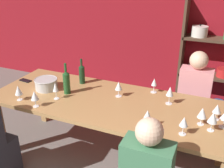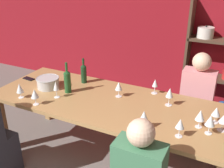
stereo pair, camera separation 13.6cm
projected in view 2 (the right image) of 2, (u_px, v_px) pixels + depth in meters
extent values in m
cube|color=maroon|center=(168.00, 16.00, 3.94)|extent=(8.80, 0.06, 2.70)
cube|color=#4C3828|center=(187.00, 57.00, 3.84)|extent=(0.04, 0.30, 1.63)
cube|color=#4C3828|center=(222.00, 113.00, 3.92)|extent=(1.23, 0.30, 0.04)
cylinder|color=#235BAD|center=(195.00, 103.00, 4.05)|extent=(0.22, 0.22, 0.12)
sphere|color=black|center=(196.00, 99.00, 4.02)|extent=(0.02, 0.02, 0.02)
cylinder|color=#235BAD|center=(223.00, 108.00, 3.88)|extent=(0.17, 0.17, 0.15)
sphere|color=black|center=(224.00, 103.00, 3.85)|extent=(0.02, 0.02, 0.02)
cylinder|color=silver|center=(200.00, 71.00, 3.83)|extent=(0.21, 0.21, 0.11)
sphere|color=black|center=(200.00, 66.00, 3.81)|extent=(0.02, 0.02, 0.02)
cylinder|color=silver|center=(205.00, 32.00, 3.60)|extent=(0.22, 0.22, 0.15)
sphere|color=black|center=(206.00, 26.00, 3.57)|extent=(0.02, 0.02, 0.02)
cube|color=#AD7F4C|center=(108.00, 102.00, 2.73)|extent=(2.51, 0.96, 0.04)
cube|color=#AD7F4C|center=(2.00, 124.00, 3.04)|extent=(0.08, 0.08, 0.71)
cube|color=#AD7F4C|center=(47.00, 96.00, 3.69)|extent=(0.08, 0.08, 0.71)
cylinder|color=#B7BABC|center=(48.00, 83.00, 3.00)|extent=(0.25, 0.25, 0.12)
torus|color=#B7BABC|center=(48.00, 78.00, 2.98)|extent=(0.26, 0.26, 0.01)
cylinder|color=#1E4C23|center=(68.00, 83.00, 2.86)|extent=(0.07, 0.07, 0.23)
cone|color=#1E4C23|center=(67.00, 72.00, 2.81)|extent=(0.07, 0.07, 0.03)
cylinder|color=#1E4C23|center=(66.00, 66.00, 2.79)|extent=(0.03, 0.03, 0.09)
cylinder|color=#19381E|center=(84.00, 75.00, 3.11)|extent=(0.07, 0.07, 0.20)
cone|color=#19381E|center=(83.00, 65.00, 3.06)|extent=(0.07, 0.07, 0.03)
cylinder|color=#19381E|center=(83.00, 61.00, 3.04)|extent=(0.03, 0.03, 0.07)
cylinder|color=white|center=(57.00, 97.00, 2.79)|extent=(0.06, 0.06, 0.00)
cylinder|color=white|center=(57.00, 93.00, 2.78)|extent=(0.01, 0.01, 0.08)
cone|color=white|center=(56.00, 86.00, 2.74)|extent=(0.06, 0.06, 0.10)
cylinder|color=beige|center=(56.00, 88.00, 2.75)|extent=(0.03, 0.03, 0.04)
cylinder|color=white|center=(214.00, 122.00, 2.34)|extent=(0.07, 0.07, 0.00)
cylinder|color=white|center=(215.00, 119.00, 2.33)|extent=(0.01, 0.01, 0.07)
cone|color=white|center=(216.00, 111.00, 2.30)|extent=(0.08, 0.08, 0.08)
cylinder|color=white|center=(168.00, 105.00, 2.64)|extent=(0.07, 0.07, 0.00)
cylinder|color=white|center=(169.00, 101.00, 2.62)|extent=(0.01, 0.01, 0.09)
cone|color=white|center=(170.00, 93.00, 2.58)|extent=(0.07, 0.07, 0.10)
cylinder|color=maroon|center=(169.00, 95.00, 2.59)|extent=(0.04, 0.04, 0.04)
cylinder|color=white|center=(208.00, 133.00, 2.19)|extent=(0.06, 0.06, 0.00)
cylinder|color=white|center=(209.00, 129.00, 2.17)|extent=(0.01, 0.01, 0.08)
cone|color=white|center=(210.00, 120.00, 2.14)|extent=(0.08, 0.08, 0.09)
cylinder|color=white|center=(221.00, 130.00, 2.23)|extent=(0.07, 0.07, 0.00)
cylinder|color=white|center=(222.00, 126.00, 2.21)|extent=(0.01, 0.01, 0.08)
cone|color=white|center=(224.00, 119.00, 2.18)|extent=(0.08, 0.08, 0.07)
cylinder|color=beige|center=(223.00, 120.00, 2.19)|extent=(0.04, 0.04, 0.03)
cylinder|color=white|center=(21.00, 97.00, 2.79)|extent=(0.06, 0.06, 0.00)
cylinder|color=white|center=(21.00, 95.00, 2.77)|extent=(0.01, 0.01, 0.06)
cone|color=white|center=(20.00, 88.00, 2.74)|extent=(0.08, 0.08, 0.10)
cylinder|color=beige|center=(20.00, 90.00, 2.75)|extent=(0.04, 0.04, 0.04)
cylinder|color=white|center=(119.00, 96.00, 2.81)|extent=(0.07, 0.07, 0.00)
cylinder|color=white|center=(119.00, 93.00, 2.80)|extent=(0.01, 0.01, 0.08)
cone|color=white|center=(119.00, 86.00, 2.76)|extent=(0.08, 0.08, 0.09)
cylinder|color=maroon|center=(119.00, 88.00, 2.77)|extent=(0.04, 0.04, 0.04)
cylinder|color=white|center=(179.00, 136.00, 2.15)|extent=(0.06, 0.06, 0.00)
cylinder|color=white|center=(179.00, 132.00, 2.13)|extent=(0.01, 0.01, 0.08)
cone|color=white|center=(180.00, 123.00, 2.10)|extent=(0.07, 0.07, 0.08)
cylinder|color=maroon|center=(180.00, 126.00, 2.11)|extent=(0.04, 0.04, 0.03)
cylinder|color=white|center=(143.00, 128.00, 2.26)|extent=(0.06, 0.06, 0.00)
cylinder|color=white|center=(144.00, 123.00, 2.25)|extent=(0.01, 0.01, 0.08)
cone|color=white|center=(144.00, 115.00, 2.21)|extent=(0.07, 0.07, 0.08)
cylinder|color=white|center=(36.00, 104.00, 2.65)|extent=(0.06, 0.06, 0.00)
cylinder|color=white|center=(36.00, 101.00, 2.63)|extent=(0.01, 0.01, 0.07)
cone|color=white|center=(35.00, 93.00, 2.60)|extent=(0.08, 0.08, 0.09)
cylinder|color=maroon|center=(35.00, 96.00, 2.61)|extent=(0.04, 0.04, 0.04)
cylinder|color=white|center=(154.00, 93.00, 2.88)|extent=(0.07, 0.07, 0.00)
cylinder|color=white|center=(155.00, 90.00, 2.86)|extent=(0.01, 0.01, 0.08)
cone|color=white|center=(155.00, 83.00, 2.83)|extent=(0.06, 0.06, 0.08)
cylinder|color=maroon|center=(155.00, 85.00, 2.84)|extent=(0.03, 0.03, 0.03)
cylinder|color=white|center=(198.00, 127.00, 2.28)|extent=(0.06, 0.06, 0.00)
cylinder|color=white|center=(199.00, 123.00, 2.26)|extent=(0.01, 0.01, 0.07)
cone|color=white|center=(200.00, 115.00, 2.23)|extent=(0.08, 0.08, 0.10)
cylinder|color=maroon|center=(200.00, 118.00, 2.24)|extent=(0.04, 0.04, 0.04)
cube|color=black|center=(29.00, 79.00, 3.24)|extent=(0.16, 0.09, 0.01)
sphere|color=beige|center=(141.00, 133.00, 1.72)|extent=(0.19, 0.19, 0.19)
cube|color=#2D2D38|center=(192.00, 125.00, 3.29)|extent=(0.37, 0.47, 0.41)
cube|color=pink|center=(197.00, 92.00, 3.10)|extent=(0.37, 0.21, 0.53)
sphere|color=beige|center=(202.00, 62.00, 2.94)|extent=(0.21, 0.21, 0.21)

